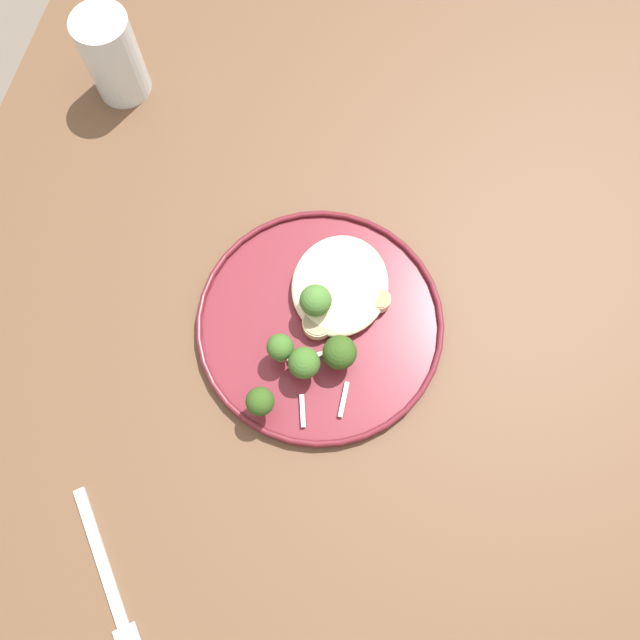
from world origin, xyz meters
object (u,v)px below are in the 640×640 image
(dinner_plate, at_px, (320,323))
(seared_scallop_rear_pale, at_px, (318,324))
(seared_scallop_front_small, at_px, (326,256))
(broccoli_floret_center_pile, at_px, (280,348))
(seared_scallop_tilted_round, at_px, (347,305))
(water_glass, at_px, (114,60))
(broccoli_floret_front_edge, at_px, (316,301))
(broccoli_floret_small_sprig, at_px, (304,363))
(broccoli_floret_tall_stalk, at_px, (260,402))
(seared_scallop_center_golden, at_px, (352,282))
(dinner_fork, at_px, (108,579))
(broccoli_floret_left_leaning, at_px, (340,353))
(seared_scallop_right_edge, at_px, (379,303))

(dinner_plate, xyz_separation_m, seared_scallop_rear_pale, (0.01, -0.00, 0.01))
(seared_scallop_front_small, relative_size, broccoli_floret_center_pile, 0.45)
(seared_scallop_tilted_round, relative_size, water_glass, 0.23)
(broccoli_floret_front_edge, relative_size, broccoli_floret_center_pile, 1.11)
(broccoli_floret_small_sprig, relative_size, broccoli_floret_tall_stalk, 0.95)
(seared_scallop_center_golden, bearing_deg, water_glass, -120.84)
(dinner_fork, bearing_deg, seared_scallop_rear_pale, 154.94)
(dinner_plate, xyz_separation_m, seared_scallop_center_golden, (-0.05, 0.03, 0.01))
(broccoli_floret_small_sprig, relative_size, broccoli_floret_center_pile, 1.02)
(broccoli_floret_front_edge, height_order, broccoli_floret_center_pile, broccoli_floret_front_edge)
(broccoli_floret_front_edge, bearing_deg, dinner_plate, 33.45)
(broccoli_floret_front_edge, bearing_deg, water_glass, -128.23)
(water_glass, bearing_deg, seared_scallop_front_small, 59.69)
(broccoli_floret_center_pile, distance_m, water_glass, 0.44)
(seared_scallop_rear_pale, xyz_separation_m, seared_scallop_center_golden, (-0.06, 0.03, 0.00))
(broccoli_floret_front_edge, height_order, water_glass, water_glass)
(seared_scallop_center_golden, height_order, dinner_fork, seared_scallop_center_golden)
(dinner_plate, bearing_deg, broccoli_floret_front_edge, -146.55)
(seared_scallop_front_small, relative_size, seared_scallop_center_golden, 0.73)
(broccoli_floret_left_leaning, bearing_deg, dinner_fork, -32.59)
(seared_scallop_tilted_round, bearing_deg, water_glass, -124.11)
(broccoli_floret_center_pile, bearing_deg, dinner_fork, -23.08)
(dinner_plate, xyz_separation_m, broccoli_floret_center_pile, (0.05, -0.03, 0.03))
(seared_scallop_tilted_round, bearing_deg, broccoli_floret_tall_stalk, -25.00)
(dinner_plate, bearing_deg, broccoli_floret_small_sprig, -3.44)
(seared_scallop_rear_pale, height_order, seared_scallop_center_golden, seared_scallop_center_golden)
(seared_scallop_rear_pale, height_order, broccoli_floret_left_leaning, broccoli_floret_left_leaning)
(seared_scallop_right_edge, xyz_separation_m, seared_scallop_center_golden, (-0.02, -0.04, 0.00))
(broccoli_floret_left_leaning, height_order, water_glass, water_glass)
(dinner_plate, xyz_separation_m, broccoli_floret_tall_stalk, (0.11, -0.04, 0.04))
(broccoli_floret_small_sprig, height_order, dinner_fork, broccoli_floret_small_sprig)
(broccoli_floret_small_sprig, height_order, broccoli_floret_left_leaning, same)
(broccoli_floret_center_pile, distance_m, broccoli_floret_left_leaning, 0.07)
(broccoli_floret_center_pile, relative_size, water_glass, 0.43)
(seared_scallop_tilted_round, height_order, dinner_fork, seared_scallop_tilted_round)
(broccoli_floret_front_edge, relative_size, dinner_fork, 0.36)
(dinner_plate, xyz_separation_m, water_glass, (-0.27, -0.33, 0.04))
(seared_scallop_front_small, distance_m, broccoli_floret_front_edge, 0.07)
(seared_scallop_front_small, bearing_deg, seared_scallop_right_edge, 58.95)
(dinner_plate, distance_m, seared_scallop_center_golden, 0.06)
(seared_scallop_right_edge, bearing_deg, seared_scallop_front_small, -121.05)
(broccoli_floret_center_pile, relative_size, broccoli_floret_left_leaning, 0.99)
(broccoli_floret_front_edge, bearing_deg, seared_scallop_front_small, -176.39)
(seared_scallop_right_edge, xyz_separation_m, dinner_fork, (0.36, -0.21, -0.02))
(broccoli_floret_tall_stalk, xyz_separation_m, water_glass, (-0.38, -0.30, 0.01))
(seared_scallop_right_edge, relative_size, broccoli_floret_small_sprig, 0.48)
(water_glass, bearing_deg, seared_scallop_center_golden, 59.16)
(dinner_plate, distance_m, broccoli_floret_left_leaning, 0.06)
(broccoli_floret_small_sprig, distance_m, broccoli_floret_center_pile, 0.03)
(seared_scallop_center_golden, height_order, water_glass, water_glass)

